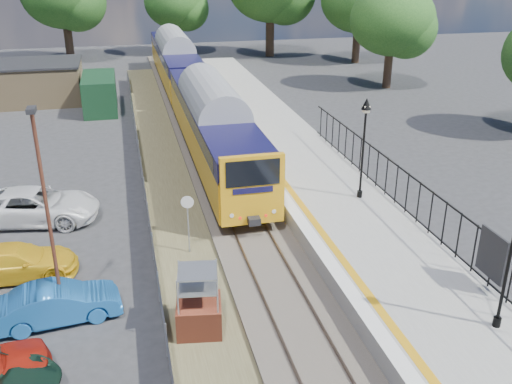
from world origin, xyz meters
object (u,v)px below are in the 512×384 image
object	(u,v)px
train	(190,83)
carpark_lamp	(46,205)
brick_plinth	(199,302)
car_blue	(58,303)
victorian_lamp_north	(365,125)
speed_sign	(188,215)
car_yellow	(15,262)
car_white	(35,206)

from	to	relation	value
train	carpark_lamp	xyz separation A→B (m)	(-7.41, -24.29, 1.73)
brick_plinth	carpark_lamp	xyz separation A→B (m)	(-4.33, 1.86, 2.98)
car_blue	brick_plinth	bearing A→B (deg)	-117.61
victorian_lamp_north	train	distance (m)	20.00
victorian_lamp_north	speed_sign	xyz separation A→B (m)	(-8.05, -1.83, -2.60)
victorian_lamp_north	brick_plinth	distance (m)	11.36
brick_plinth	car_yellow	size ratio (longest dim) A/B	0.51
victorian_lamp_north	train	bearing A→B (deg)	105.45
brick_plinth	speed_sign	xyz separation A→B (m)	(0.32, 5.14, 0.60)
train	car_yellow	size ratio (longest dim) A/B	9.11
brick_plinth	car_blue	size ratio (longest dim) A/B	0.58
speed_sign	car_yellow	distance (m)	6.61
victorian_lamp_north	brick_plinth	xyz separation A→B (m)	(-8.37, -6.97, -3.20)
victorian_lamp_north	car_yellow	world-z (taller)	victorian_lamp_north
car_white	train	bearing A→B (deg)	-18.35
car_yellow	speed_sign	bearing A→B (deg)	-87.37
victorian_lamp_north	car_yellow	distance (m)	15.18
speed_sign	car_yellow	size ratio (longest dim) A/B	0.56
train	car_yellow	bearing A→B (deg)	-113.47
brick_plinth	victorian_lamp_north	bearing A→B (deg)	39.79
victorian_lamp_north	speed_sign	bearing A→B (deg)	-167.18
train	brick_plinth	distance (m)	26.37
victorian_lamp_north	brick_plinth	size ratio (longest dim) A/B	2.02
victorian_lamp_north	train	world-z (taller)	victorian_lamp_north
carpark_lamp	car_yellow	bearing A→B (deg)	122.34
brick_plinth	car_white	bearing A→B (deg)	121.93
train	brick_plinth	bearing A→B (deg)	-96.70
train	brick_plinth	world-z (taller)	train
brick_plinth	car_yellow	bearing A→B (deg)	142.20
speed_sign	car_white	world-z (taller)	speed_sign
speed_sign	car_white	bearing A→B (deg)	157.42
victorian_lamp_north	carpark_lamp	xyz separation A→B (m)	(-12.71, -5.11, -0.22)
car_blue	car_yellow	bearing A→B (deg)	22.05
victorian_lamp_north	car_white	size ratio (longest dim) A/B	0.82
brick_plinth	car_yellow	world-z (taller)	brick_plinth
speed_sign	car_white	distance (m)	7.83
victorian_lamp_north	brick_plinth	world-z (taller)	victorian_lamp_north
victorian_lamp_north	car_blue	size ratio (longest dim) A/B	1.16
car_white	victorian_lamp_north	bearing A→B (deg)	-90.05
brick_plinth	carpark_lamp	size ratio (longest dim) A/B	0.32
carpark_lamp	car_white	distance (m)	8.62
train	car_blue	bearing A→B (deg)	-106.96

